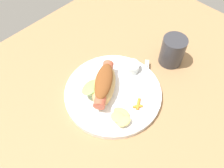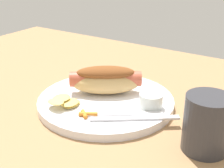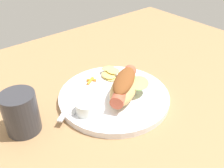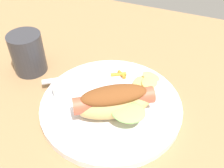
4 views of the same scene
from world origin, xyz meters
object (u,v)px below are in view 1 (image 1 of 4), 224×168
at_px(hot_dog, 104,84).
at_px(carrot_garnish, 138,105).
at_px(plate, 113,93).
at_px(fork, 146,82).
at_px(chips_pile, 121,116).
at_px(drinking_cup, 173,51).
at_px(sauce_ramekin, 132,67).
at_px(knife, 139,84).

distance_m(hot_dog, carrot_garnish, 0.11).
distance_m(plate, hot_dog, 0.05).
height_order(fork, chips_pile, chips_pile).
height_order(hot_dog, drinking_cup, drinking_cup).
distance_m(hot_dog, drinking_cup, 0.24).
distance_m(sauce_ramekin, drinking_cup, 0.14).
height_order(hot_dog, knife, hot_dog).
relative_size(chips_pile, drinking_cup, 0.71).
distance_m(chips_pile, carrot_garnish, 0.06).
bearing_deg(fork, hot_dog, 111.24).
height_order(sauce_ramekin, knife, sauce_ramekin).
bearing_deg(plate, chips_pile, 57.88).
xyz_separation_m(chips_pile, carrot_garnish, (-0.06, 0.01, -0.01)).
xyz_separation_m(sauce_ramekin, knife, (0.03, 0.05, -0.01)).
height_order(knife, chips_pile, chips_pile).
distance_m(knife, carrot_garnish, 0.07).
xyz_separation_m(fork, knife, (0.02, -0.01, -0.00)).
bearing_deg(carrot_garnish, drinking_cup, -169.18).
xyz_separation_m(plate, carrot_garnish, (-0.01, 0.08, 0.01)).
height_order(sauce_ramekin, chips_pile, sauce_ramekin).
xyz_separation_m(plate, sauce_ramekin, (-0.10, -0.01, 0.02)).
height_order(hot_dog, fork, hot_dog).
bearing_deg(carrot_garnish, hot_dog, -74.60).
distance_m(hot_dog, chips_pile, 0.10).
distance_m(plate, sauce_ramekin, 0.10).
bearing_deg(knife, hot_dog, 108.95).
bearing_deg(hot_dog, sauce_ramekin, -38.48).
height_order(sauce_ramekin, fork, sauce_ramekin).
xyz_separation_m(plate, fork, (-0.09, 0.05, 0.01)).
distance_m(sauce_ramekin, fork, 0.06).
bearing_deg(sauce_ramekin, hot_dog, -3.83).
bearing_deg(chips_pile, sauce_ramekin, -148.49).
distance_m(plate, fork, 0.10).
bearing_deg(plate, knife, 150.52).
height_order(sauce_ramekin, drinking_cup, drinking_cup).
relative_size(plate, sauce_ramekin, 6.12).
xyz_separation_m(sauce_ramekin, fork, (0.00, 0.06, -0.01)).
height_order(fork, knife, same).
distance_m(hot_dog, knife, 0.11).
relative_size(fork, chips_pile, 2.06).
bearing_deg(fork, knife, 125.04).
bearing_deg(hot_dog, knife, -70.18).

